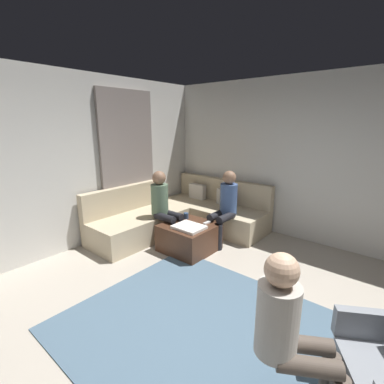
{
  "coord_description": "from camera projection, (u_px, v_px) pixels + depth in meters",
  "views": [
    {
      "loc": [
        1.17,
        -1.7,
        1.96
      ],
      "look_at": [
        -1.63,
        1.63,
        0.85
      ],
      "focal_mm": 25.72,
      "sensor_mm": 36.0,
      "label": 1
    }
  ],
  "objects": [
    {
      "name": "person_on_couch_back",
      "position": [
        225.0,
        204.0,
        4.48
      ],
      "size": [
        0.3,
        0.6,
        1.2
      ],
      "rotation": [
        0.0,
        0.0,
        3.14
      ],
      "color": "black",
      "rests_on": "ground_plane"
    },
    {
      "name": "wall_left",
      "position": [
        50.0,
        166.0,
        3.97
      ],
      "size": [
        0.12,
        6.0,
        2.7
      ],
      "primitive_type": "cube",
      "color": "silver",
      "rests_on": "ground_plane"
    },
    {
      "name": "game_remote",
      "position": [
        207.0,
        223.0,
        4.3
      ],
      "size": [
        0.05,
        0.15,
        0.02
      ],
      "primitive_type": "cube",
      "color": "white",
      "rests_on": "ottoman"
    },
    {
      "name": "ottoman",
      "position": [
        189.0,
        237.0,
        4.31
      ],
      "size": [
        0.76,
        0.76,
        0.42
      ],
      "primitive_type": "cube",
      "color": "#4C2D1E",
      "rests_on": "ground_plane"
    },
    {
      "name": "sectional_couch",
      "position": [
        182.0,
        215.0,
        5.1
      ],
      "size": [
        2.1,
        2.55,
        0.87
      ],
      "color": "#C6B593",
      "rests_on": "ground_plane"
    },
    {
      "name": "folded_blanket",
      "position": [
        189.0,
        227.0,
        4.1
      ],
      "size": [
        0.44,
        0.36,
        0.04
      ],
      "primitive_type": "cube",
      "color": "white",
      "rests_on": "ottoman"
    },
    {
      "name": "person_on_armchair",
      "position": [
        291.0,
        330.0,
        1.8
      ],
      "size": [
        0.59,
        0.48,
        1.18
      ],
      "rotation": [
        0.0,
        0.0,
        5.24
      ],
      "color": "brown",
      "rests_on": "ground_plane"
    },
    {
      "name": "coffee_mug",
      "position": [
        186.0,
        216.0,
        4.51
      ],
      "size": [
        0.08,
        0.08,
        0.1
      ],
      "primitive_type": "cylinder",
      "color": "#334C72",
      "rests_on": "ottoman"
    },
    {
      "name": "ground_plane",
      "position": [
        214.0,
        351.0,
        2.49
      ],
      "size": [
        6.0,
        6.0,
        0.1
      ],
      "primitive_type": "cube",
      "color": "#B2A899"
    },
    {
      "name": "person_on_couch_side",
      "position": [
        164.0,
        205.0,
        4.47
      ],
      "size": [
        0.6,
        0.3,
        1.2
      ],
      "rotation": [
        0.0,
        0.0,
        -1.57
      ],
      "color": "black",
      "rests_on": "ground_plane"
    },
    {
      "name": "wall_back",
      "position": [
        325.0,
        162.0,
        4.33
      ],
      "size": [
        6.0,
        0.12,
        2.7
      ],
      "primitive_type": "cube",
      "color": "silver",
      "rests_on": "ground_plane"
    },
    {
      "name": "curtain_panel",
      "position": [
        128.0,
        163.0,
        4.9
      ],
      "size": [
        0.06,
        1.1,
        2.5
      ],
      "primitive_type": "cube",
      "color": "gray",
      "rests_on": "ground_plane"
    },
    {
      "name": "area_rug",
      "position": [
        204.0,
        329.0,
        2.68
      ],
      "size": [
        2.6,
        2.2,
        0.01
      ],
      "primitive_type": "cube",
      "color": "slate",
      "rests_on": "ground_plane"
    }
  ]
}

